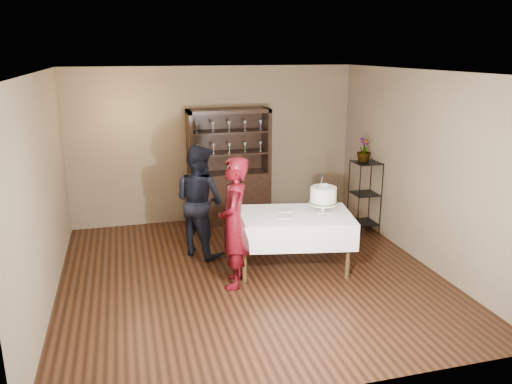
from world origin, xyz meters
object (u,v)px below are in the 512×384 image
cake_table (293,227)px  woman (234,223)px  man (199,201)px  china_hutch (229,185)px  cake (323,196)px  plant_etagere (365,194)px  potted_plant (364,150)px

cake_table → woman: size_ratio=1.03×
woman → man: bearing=-150.8°
china_hutch → cake: bearing=-68.5°
woman → man: (-0.27, 1.14, -0.02)m
china_hutch → cake: (0.86, -2.18, 0.36)m
cake → man: bearing=151.6°
cake → cake_table: bearing=-179.4°
plant_etagere → man: (-2.81, -0.27, 0.18)m
cake_table → cake: cake is taller
cake_table → potted_plant: bearing=35.8°
plant_etagere → cake_table: size_ratio=0.68×
cake_table → cake: bearing=0.6°
cake_table → cake: size_ratio=3.16×
china_hutch → plant_etagere: size_ratio=1.67×
china_hutch → woman: size_ratio=1.18×
china_hutch → man: size_ratio=1.21×
plant_etagere → china_hutch: bearing=153.2°
man → potted_plant: (2.76, 0.30, 0.56)m
woman → potted_plant: bearing=136.1°
china_hutch → cake_table: 2.22m
man → cake: (1.59, -0.86, 0.19)m
woman → plant_etagere: bearing=135.1°
cake → potted_plant: bearing=44.6°
potted_plant → cake: bearing=-135.4°
woman → man: woman is taller
cake → potted_plant: 1.69m
man → cake_table: bearing=-165.3°
cake_table → woman: (-0.89, -0.28, 0.24)m
plant_etagere → man: size_ratio=0.72×
plant_etagere → cake: 1.70m
cake_table → potted_plant: size_ratio=4.45×
man → woman: bearing=154.6°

